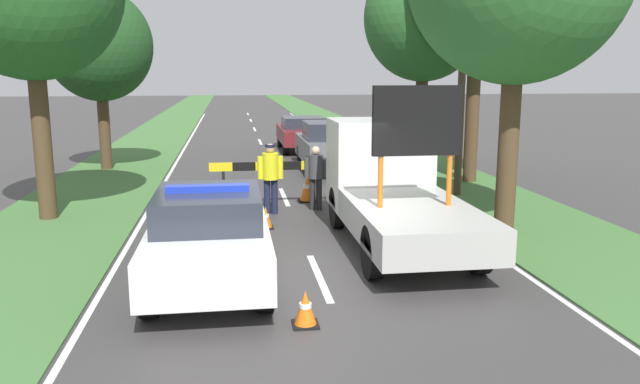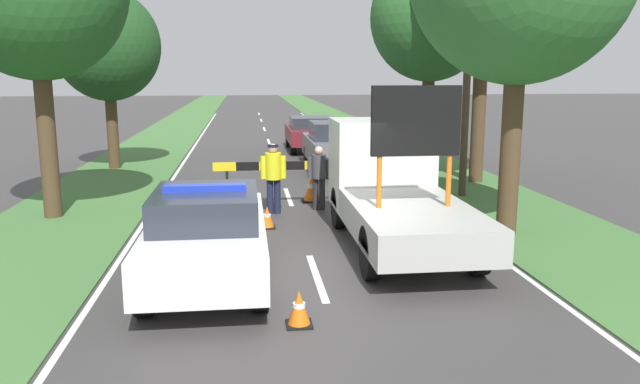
{
  "view_description": "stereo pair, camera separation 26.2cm",
  "coord_description": "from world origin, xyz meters",
  "views": [
    {
      "loc": [
        -1.39,
        -10.27,
        3.35
      ],
      "look_at": [
        0.26,
        1.21,
        1.1
      ],
      "focal_mm": 35.0,
      "sensor_mm": 36.0,
      "label": 1
    },
    {
      "loc": [
        -1.13,
        -10.31,
        3.35
      ],
      "look_at": [
        0.26,
        1.21,
        1.1
      ],
      "focal_mm": 35.0,
      "sensor_mm": 36.0,
      "label": 2
    }
  ],
  "objects": [
    {
      "name": "queued_car_wagon_maroon",
      "position": [
        1.66,
        16.28,
        0.78
      ],
      "size": [
        1.95,
        4.31,
        1.44
      ],
      "rotation": [
        0.0,
        0.0,
        3.14
      ],
      "color": "maroon",
      "rests_on": "ground"
    },
    {
      "name": "traffic_cone_centre_front",
      "position": [
        1.51,
        5.45,
        0.26
      ],
      "size": [
        0.38,
        0.38,
        0.53
      ],
      "color": "black",
      "rests_on": "ground"
    },
    {
      "name": "traffic_cone_near_truck",
      "position": [
        0.58,
        5.66,
        0.35
      ],
      "size": [
        0.51,
        0.51,
        0.7
      ],
      "color": "black",
      "rests_on": "ground"
    },
    {
      "name": "roadside_tree_mid_left",
      "position": [
        -5.68,
        11.96,
        4.18
      ],
      "size": [
        3.54,
        3.54,
        6.07
      ],
      "color": "#4C3823",
      "rests_on": "ground"
    },
    {
      "name": "traffic_cone_near_police",
      "position": [
        -0.69,
        2.9,
        0.24
      ],
      "size": [
        0.34,
        0.34,
        0.48
      ],
      "color": "black",
      "rests_on": "ground"
    },
    {
      "name": "work_truck",
      "position": [
        1.77,
        1.61,
        1.11
      ],
      "size": [
        2.06,
        5.39,
        3.12
      ],
      "rotation": [
        0.0,
        0.0,
        3.13
      ],
      "color": "white",
      "rests_on": "ground"
    },
    {
      "name": "police_car",
      "position": [
        -1.77,
        -0.49,
        0.79
      ],
      "size": [
        1.84,
        4.54,
        1.61
      ],
      "rotation": [
        0.0,
        0.0,
        0.1
      ],
      "color": "white",
      "rests_on": "ground"
    },
    {
      "name": "ground_plane",
      "position": [
        0.0,
        0.0,
        0.0
      ],
      "size": [
        160.0,
        160.0,
        0.0
      ],
      "primitive_type": "plane",
      "color": "#3D3A3A"
    },
    {
      "name": "lane_markings",
      "position": [
        0.0,
        12.79,
        0.0
      ],
      "size": [
        6.98,
        56.72,
        0.01
      ],
      "color": "silver",
      "rests_on": "ground"
    },
    {
      "name": "grass_verge_right",
      "position": [
        5.24,
        20.0,
        0.01
      ],
      "size": [
        3.4,
        120.0,
        0.03
      ],
      "color": "#427038",
      "rests_on": "ground"
    },
    {
      "name": "roadside_tree_far_left",
      "position": [
        4.76,
        9.46,
        4.99
      ],
      "size": [
        3.81,
        3.81,
        7.02
      ],
      "color": "#4C3823",
      "rests_on": "ground"
    },
    {
      "name": "queued_car_suv_grey",
      "position": [
        1.95,
        10.83,
        0.84
      ],
      "size": [
        1.89,
        4.45,
        1.66
      ],
      "rotation": [
        0.0,
        0.0,
        3.14
      ],
      "color": "slate",
      "rests_on": "ground"
    },
    {
      "name": "road_barrier",
      "position": [
        -0.23,
        5.12,
        0.95
      ],
      "size": [
        3.42,
        0.08,
        1.14
      ],
      "rotation": [
        0.0,
        0.0,
        -0.01
      ],
      "color": "black",
      "rests_on": "ground"
    },
    {
      "name": "utility_pole",
      "position": [
        4.7,
        5.75,
        3.88
      ],
      "size": [
        1.2,
        0.2,
        7.54
      ],
      "color": "#473828",
      "rests_on": "ground"
    },
    {
      "name": "police_officer",
      "position": [
        -0.48,
        4.29,
        1.0
      ],
      "size": [
        0.6,
        0.38,
        1.68
      ],
      "rotation": [
        0.0,
        0.0,
        3.48
      ],
      "color": "#191E38",
      "rests_on": "ground"
    },
    {
      "name": "pedestrian_civilian",
      "position": [
        0.64,
        4.61,
        0.92
      ],
      "size": [
        0.56,
        0.36,
        1.57
      ],
      "rotation": [
        0.0,
        0.0,
        0.23
      ],
      "color": "#232326",
      "rests_on": "ground"
    },
    {
      "name": "grass_verge_left",
      "position": [
        -5.24,
        20.0,
        0.01
      ],
      "size": [
        3.4,
        120.0,
        0.03
      ],
      "color": "#427038",
      "rests_on": "ground"
    },
    {
      "name": "traffic_cone_behind_barrier",
      "position": [
        -0.46,
        -2.46,
        0.24
      ],
      "size": [
        0.35,
        0.35,
        0.49
      ],
      "color": "black",
      "rests_on": "ground"
    }
  ]
}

